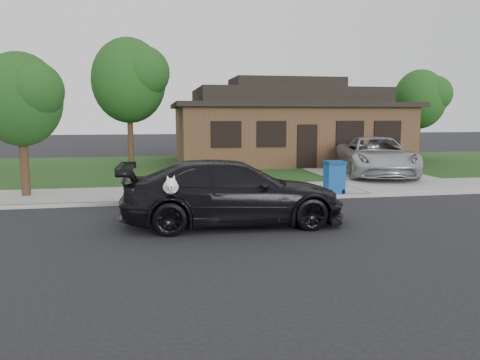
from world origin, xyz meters
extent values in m
plane|color=black|center=(0.00, 0.00, 0.00)|extent=(120.00, 120.00, 0.00)
cube|color=gray|center=(0.00, 5.00, 0.06)|extent=(60.00, 3.00, 0.12)
cube|color=gray|center=(0.00, 3.50, 0.06)|extent=(60.00, 0.12, 0.12)
cube|color=#193814|center=(0.00, 13.00, 0.07)|extent=(60.00, 13.00, 0.13)
cube|color=gray|center=(6.00, 10.00, 0.07)|extent=(4.50, 13.00, 0.14)
imported|color=black|center=(-1.44, 0.44, 0.80)|extent=(5.58, 2.36, 1.61)
ellipsoid|color=white|center=(-3.00, -0.58, 1.13)|extent=(0.34, 0.40, 0.30)
sphere|color=white|center=(-3.00, -0.81, 1.23)|extent=(0.26, 0.26, 0.26)
cube|color=white|center=(-3.00, -0.94, 1.19)|extent=(0.09, 0.12, 0.08)
sphere|color=black|center=(-3.00, -1.00, 1.19)|extent=(0.04, 0.04, 0.04)
cone|color=white|center=(-3.07, -0.76, 1.37)|extent=(0.11, 0.11, 0.14)
cone|color=white|center=(-2.94, -0.76, 1.37)|extent=(0.11, 0.11, 0.14)
imported|color=#AEB0B6|center=(6.09, 7.96, 0.97)|extent=(4.07, 6.42, 1.65)
cube|color=navy|center=(2.61, 3.91, 0.60)|extent=(0.60, 0.60, 0.97)
cube|color=navy|center=(2.61, 3.91, 1.14)|extent=(0.66, 0.66, 0.11)
cylinder|color=black|center=(2.40, 3.62, 0.20)|extent=(0.06, 0.15, 0.15)
cylinder|color=black|center=(2.83, 3.62, 0.20)|extent=(0.06, 0.15, 0.15)
cube|color=#422B1C|center=(4.00, 15.00, 1.63)|extent=(12.00, 8.00, 3.00)
cube|color=black|center=(4.00, 15.00, 3.25)|extent=(12.60, 8.60, 0.25)
cube|color=black|center=(4.00, 15.00, 3.78)|extent=(10.00, 6.50, 0.80)
cube|color=black|center=(4.00, 15.00, 4.48)|extent=(6.00, 3.50, 0.60)
cube|color=black|center=(4.00, 10.97, 1.23)|extent=(1.00, 0.06, 2.10)
cube|color=black|center=(0.00, 10.97, 1.83)|extent=(1.30, 0.05, 1.10)
cube|color=black|center=(2.20, 10.97, 1.83)|extent=(1.30, 0.05, 1.10)
cube|color=black|center=(6.20, 10.97, 1.83)|extent=(1.30, 0.05, 1.10)
cube|color=black|center=(8.20, 10.97, 1.83)|extent=(1.30, 0.05, 1.10)
cylinder|color=#332114|center=(-4.50, 13.00, 1.37)|extent=(0.28, 0.28, 2.48)
ellipsoid|color=#143811|center=(-4.50, 13.00, 4.41)|extent=(3.60, 3.60, 4.14)
sphere|color=#26591E|center=(-3.78, 12.46, 4.77)|extent=(2.52, 2.52, 2.52)
cylinder|color=#332114|center=(12.00, 14.50, 1.14)|extent=(0.28, 0.28, 2.03)
ellipsoid|color=#143811|center=(12.00, 14.50, 3.65)|extent=(3.00, 3.00, 3.45)
sphere|color=#26591E|center=(12.60, 14.05, 3.95)|extent=(2.10, 2.10, 2.10)
cylinder|color=#332114|center=(-7.50, 5.20, 1.02)|extent=(0.28, 0.28, 1.80)
ellipsoid|color=#143811|center=(-7.50, 5.20, 3.22)|extent=(2.60, 2.60, 2.99)
sphere|color=#26591E|center=(-6.98, 4.81, 3.48)|extent=(1.82, 1.82, 1.82)
camera|label=1|loc=(-3.33, -10.89, 2.70)|focal=35.00mm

